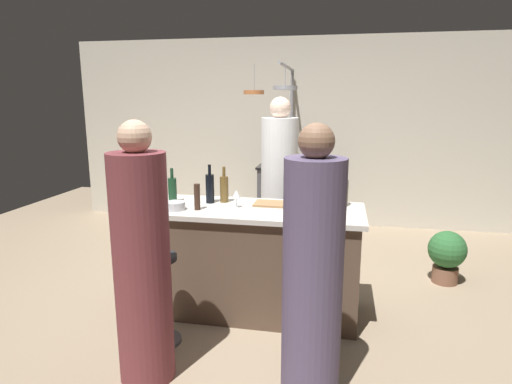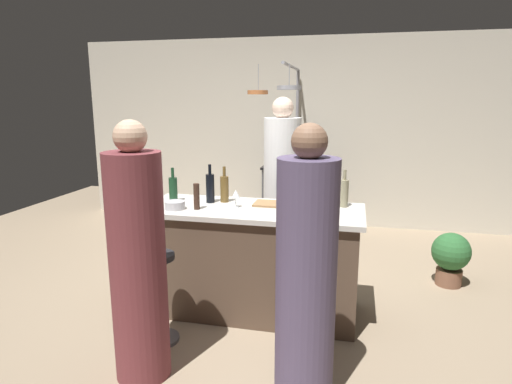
# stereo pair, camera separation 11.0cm
# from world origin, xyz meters

# --- Properties ---
(ground_plane) EXTENTS (9.00, 9.00, 0.00)m
(ground_plane) POSITION_xyz_m (0.00, 0.00, 0.00)
(ground_plane) COLOR gray
(back_wall) EXTENTS (6.40, 0.16, 2.60)m
(back_wall) POSITION_xyz_m (0.00, 2.85, 1.30)
(back_wall) COLOR beige
(back_wall) RESTS_ON ground_plane
(kitchen_island) EXTENTS (1.80, 0.72, 0.90)m
(kitchen_island) POSITION_xyz_m (0.00, 0.00, 0.45)
(kitchen_island) COLOR brown
(kitchen_island) RESTS_ON ground_plane
(stove_range) EXTENTS (0.80, 0.64, 0.89)m
(stove_range) POSITION_xyz_m (0.00, 2.45, 0.45)
(stove_range) COLOR #47474C
(stove_range) RESTS_ON ground_plane
(chef) EXTENTS (0.38, 0.38, 1.79)m
(chef) POSITION_xyz_m (0.08, 1.01, 0.83)
(chef) COLOR white
(chef) RESTS_ON ground_plane
(bar_stool_left) EXTENTS (0.28, 0.28, 0.68)m
(bar_stool_left) POSITION_xyz_m (-0.56, -0.62, 0.38)
(bar_stool_left) COLOR #4C4C51
(bar_stool_left) RESTS_ON ground_plane
(guest_left) EXTENTS (0.35, 0.35, 1.65)m
(guest_left) POSITION_xyz_m (-0.49, -1.01, 0.77)
(guest_left) COLOR brown
(guest_left) RESTS_ON ground_plane
(bar_stool_right) EXTENTS (0.28, 0.28, 0.68)m
(bar_stool_right) POSITION_xyz_m (0.53, -0.62, 0.38)
(bar_stool_right) COLOR #4C4C51
(bar_stool_right) RESTS_ON ground_plane
(guest_right) EXTENTS (0.35, 0.35, 1.65)m
(guest_right) POSITION_xyz_m (0.56, -1.01, 0.76)
(guest_right) COLOR #594C6B
(guest_right) RESTS_ON ground_plane
(overhead_pot_rack) EXTENTS (0.60, 1.29, 2.17)m
(overhead_pot_rack) POSITION_xyz_m (-0.05, 2.04, 1.63)
(overhead_pot_rack) COLOR gray
(overhead_pot_rack) RESTS_ON ground_plane
(potted_plant) EXTENTS (0.36, 0.36, 0.52)m
(potted_plant) POSITION_xyz_m (1.74, 0.92, 0.30)
(potted_plant) COLOR brown
(potted_plant) RESTS_ON ground_plane
(cutting_board) EXTENTS (0.32, 0.22, 0.02)m
(cutting_board) POSITION_xyz_m (0.15, 0.13, 0.91)
(cutting_board) COLOR #997047
(cutting_board) RESTS_ON kitchen_island
(pepper_mill) EXTENTS (0.05, 0.05, 0.21)m
(pepper_mill) POSITION_xyz_m (-0.42, -0.14, 1.01)
(pepper_mill) COLOR #382319
(pepper_mill) RESTS_ON kitchen_island
(wine_bottle_green) EXTENTS (0.07, 0.07, 0.29)m
(wine_bottle_green) POSITION_xyz_m (-0.71, 0.07, 1.01)
(wine_bottle_green) COLOR #193D23
(wine_bottle_green) RESTS_ON kitchen_island
(wine_bottle_amber) EXTENTS (0.07, 0.07, 0.31)m
(wine_bottle_amber) POSITION_xyz_m (-0.28, 0.15, 1.02)
(wine_bottle_amber) COLOR brown
(wine_bottle_amber) RESTS_ON kitchen_island
(wine_bottle_dark) EXTENTS (0.07, 0.07, 0.33)m
(wine_bottle_dark) POSITION_xyz_m (-0.39, 0.10, 1.03)
(wine_bottle_dark) COLOR black
(wine_bottle_dark) RESTS_ON kitchen_island
(wine_bottle_red) EXTENTS (0.07, 0.07, 0.32)m
(wine_bottle_red) POSITION_xyz_m (0.59, 0.26, 1.03)
(wine_bottle_red) COLOR #143319
(wine_bottle_red) RESTS_ON kitchen_island
(wine_bottle_white) EXTENTS (0.07, 0.07, 0.31)m
(wine_bottle_white) POSITION_xyz_m (0.73, 0.20, 1.02)
(wine_bottle_white) COLOR gray
(wine_bottle_white) RESTS_ON kitchen_island
(wine_glass_near_left_guest) EXTENTS (0.07, 0.07, 0.15)m
(wine_glass_near_left_guest) POSITION_xyz_m (0.46, -0.26, 1.01)
(wine_glass_near_left_guest) COLOR silver
(wine_glass_near_left_guest) RESTS_ON kitchen_island
(wine_glass_by_chef) EXTENTS (0.07, 0.07, 0.15)m
(wine_glass_by_chef) POSITION_xyz_m (-0.13, -0.01, 1.01)
(wine_glass_by_chef) COLOR silver
(wine_glass_by_chef) RESTS_ON kitchen_island
(wine_glass_near_right_guest) EXTENTS (0.07, 0.07, 0.15)m
(wine_glass_near_right_guest) POSITION_xyz_m (0.65, 0.05, 1.01)
(wine_glass_near_right_guest) COLOR silver
(wine_glass_near_right_guest) RESTS_ON kitchen_island
(mixing_bowl_steel) EXTENTS (0.16, 0.16, 0.06)m
(mixing_bowl_steel) POSITION_xyz_m (-0.59, -0.18, 0.93)
(mixing_bowl_steel) COLOR #B7B7BC
(mixing_bowl_steel) RESTS_ON kitchen_island
(mixing_bowl_blue) EXTENTS (0.15, 0.15, 0.06)m
(mixing_bowl_blue) POSITION_xyz_m (0.50, -0.05, 0.93)
(mixing_bowl_blue) COLOR #334C6B
(mixing_bowl_blue) RESTS_ON kitchen_island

